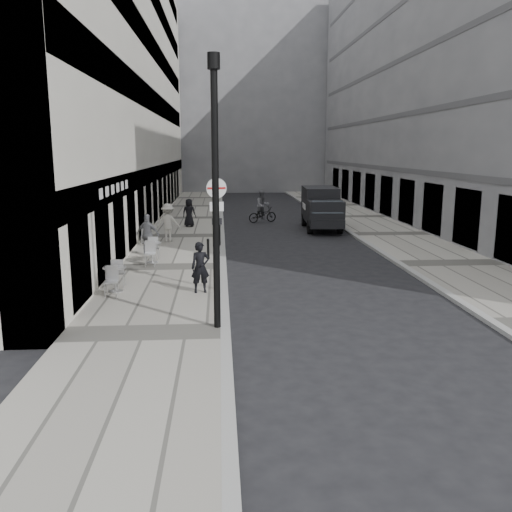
{
  "coord_description": "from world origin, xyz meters",
  "views": [
    {
      "loc": [
        -0.1,
        -10.12,
        4.52
      ],
      "look_at": [
        0.96,
        5.71,
        1.4
      ],
      "focal_mm": 38.0,
      "sensor_mm": 36.0,
      "label": 1
    }
  ],
  "objects_px": {
    "sign_post": "(217,217)",
    "panel_van": "(321,206)",
    "walking_man": "(200,267)",
    "cyclist": "(262,210)",
    "lamppost": "(215,181)"
  },
  "relations": [
    {
      "from": "sign_post",
      "to": "panel_van",
      "type": "xyz_separation_m",
      "value": [
        5.91,
        13.8,
        -1.11
      ]
    },
    {
      "from": "walking_man",
      "to": "sign_post",
      "type": "bearing_deg",
      "value": 23.72
    },
    {
      "from": "walking_man",
      "to": "cyclist",
      "type": "bearing_deg",
      "value": 69.17
    },
    {
      "from": "panel_van",
      "to": "cyclist",
      "type": "distance_m",
      "value": 4.53
    },
    {
      "from": "walking_man",
      "to": "cyclist",
      "type": "relative_size",
      "value": 0.78
    },
    {
      "from": "sign_post",
      "to": "panel_van",
      "type": "bearing_deg",
      "value": 60.06
    },
    {
      "from": "lamppost",
      "to": "panel_van",
      "type": "height_order",
      "value": "lamppost"
    },
    {
      "from": "panel_van",
      "to": "walking_man",
      "type": "bearing_deg",
      "value": -111.31
    },
    {
      "from": "panel_van",
      "to": "cyclist",
      "type": "bearing_deg",
      "value": 137.35
    },
    {
      "from": "walking_man",
      "to": "lamppost",
      "type": "xyz_separation_m",
      "value": [
        0.53,
        -3.44,
        2.87
      ]
    },
    {
      "from": "walking_man",
      "to": "lamppost",
      "type": "relative_size",
      "value": 0.24
    },
    {
      "from": "walking_man",
      "to": "sign_post",
      "type": "height_order",
      "value": "sign_post"
    },
    {
      "from": "walking_man",
      "to": "cyclist",
      "type": "distance_m",
      "value": 17.69
    },
    {
      "from": "lamppost",
      "to": "panel_van",
      "type": "xyz_separation_m",
      "value": [
        5.91,
        17.6,
        -2.44
      ]
    },
    {
      "from": "lamppost",
      "to": "cyclist",
      "type": "relative_size",
      "value": 3.24
    }
  ]
}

